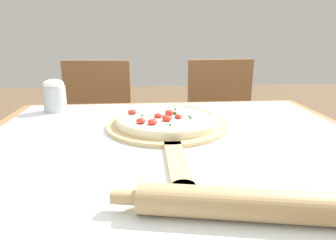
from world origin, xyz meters
TOP-DOWN VIEW (x-y plane):
  - dining_table at (0.00, 0.00)m, footprint 1.16×0.96m
  - towel_cloth at (0.00, 0.00)m, footprint 1.08×0.88m
  - pizza_peel at (-0.01, 0.10)m, footprint 0.39×0.62m
  - pizza at (-0.01, 0.13)m, footprint 0.33×0.33m
  - rolling_pin at (0.08, -0.38)m, footprint 0.45×0.12m
  - chair_left at (-0.35, 0.84)m, footprint 0.44×0.44m
  - chair_right at (0.37, 0.84)m, footprint 0.42×0.42m
  - flour_cup at (-0.42, 0.35)m, footprint 0.08×0.08m

SIDE VIEW (x-z plane):
  - chair_left at x=-0.35m, z-range 0.07..0.94m
  - chair_right at x=0.37m, z-range 0.07..0.94m
  - dining_table at x=0.00m, z-range 0.26..0.99m
  - towel_cloth at x=0.00m, z-range 0.73..0.74m
  - pizza_peel at x=-0.01m, z-range 0.74..0.75m
  - pizza at x=-0.01m, z-range 0.74..0.78m
  - rolling_pin at x=0.08m, z-range 0.74..0.79m
  - flour_cup at x=-0.42m, z-range 0.74..0.86m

